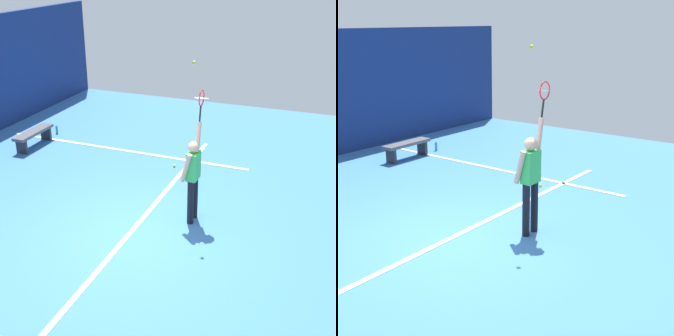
% 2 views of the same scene
% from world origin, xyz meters
% --- Properties ---
extents(ground_plane, '(18.00, 18.00, 0.00)m').
position_xyz_m(ground_plane, '(0.00, 0.00, 0.00)').
color(ground_plane, '#3870B2').
extents(court_baseline, '(10.00, 0.10, 0.01)m').
position_xyz_m(court_baseline, '(0.00, -0.01, 0.01)').
color(court_baseline, white).
rests_on(court_baseline, ground_plane).
extents(court_sideline, '(0.10, 7.00, 0.01)m').
position_xyz_m(court_sideline, '(3.73, 2.00, 0.01)').
color(court_sideline, white).
rests_on(court_sideline, ground_plane).
extents(tennis_player, '(0.60, 0.31, 1.99)m').
position_xyz_m(tennis_player, '(0.98, -0.95, 1.01)').
color(tennis_player, black).
rests_on(tennis_player, ground_plane).
extents(tennis_racket, '(0.37, 0.27, 0.62)m').
position_xyz_m(tennis_racket, '(1.36, -0.95, 2.38)').
color(tennis_racket, black).
extents(tennis_ball, '(0.07, 0.07, 0.07)m').
position_xyz_m(tennis_ball, '(1.04, -0.90, 3.14)').
color(tennis_ball, '#CCE033').
extents(court_bench, '(1.40, 0.36, 0.45)m').
position_xyz_m(court_bench, '(3.12, 4.40, 0.34)').
color(court_bench, '#4C4C51').
rests_on(court_bench, ground_plane).
extents(water_bottle, '(0.07, 0.07, 0.24)m').
position_xyz_m(water_bottle, '(4.21, 4.40, 0.12)').
color(water_bottle, '#338CD8').
rests_on(water_bottle, ground_plane).
extents(spare_ball, '(0.07, 0.07, 0.07)m').
position_xyz_m(spare_ball, '(3.23, 0.28, 0.03)').
color(spare_ball, '#CCE033').
rests_on(spare_ball, ground_plane).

